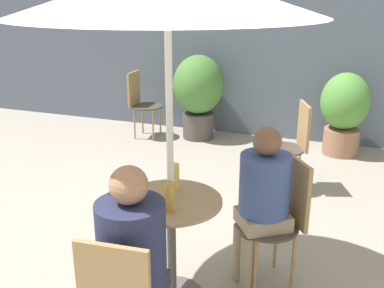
{
  "coord_description": "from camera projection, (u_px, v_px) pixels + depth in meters",
  "views": [
    {
      "loc": [
        1.12,
        -2.36,
        2.03
      ],
      "look_at": [
        0.1,
        0.45,
        1.0
      ],
      "focal_mm": 42.0,
      "sensor_mm": 36.0,
      "label": 1
    }
  ],
  "objects": [
    {
      "name": "storefront_wall",
      "position": [
        272.0,
        31.0,
        6.11
      ],
      "size": [
        10.0,
        0.06,
        3.0
      ],
      "color": "#4C5666",
      "rests_on": "ground_plane"
    },
    {
      "name": "cafe_table_near",
      "position": [
        171.0,
        231.0,
        2.96
      ],
      "size": [
        0.67,
        0.67,
        0.75
      ],
      "color": "#514C47",
      "rests_on": "ground_plane"
    },
    {
      "name": "bistro_chair_1",
      "position": [
        282.0,
        211.0,
        3.14
      ],
      "size": [
        0.5,
        0.49,
        0.94
      ],
      "rotation": [
        0.0,
        0.0,
        -0.96
      ],
      "color": "#42382D",
      "rests_on": "ground_plane"
    },
    {
      "name": "bistro_chair_2",
      "position": [
        294.0,
        139.0,
        4.65
      ],
      "size": [
        0.48,
        0.47,
        0.94
      ],
      "rotation": [
        0.0,
        0.0,
        5.08
      ],
      "color": "#42382D",
      "rests_on": "ground_plane"
    },
    {
      "name": "bistro_chair_3",
      "position": [
        140.0,
        99.0,
        6.38
      ],
      "size": [
        0.44,
        0.43,
        0.94
      ],
      "rotation": [
        0.0,
        0.0,
        1.62
      ],
      "color": "#42382D",
      "rests_on": "ground_plane"
    },
    {
      "name": "seated_person_0",
      "position": [
        133.0,
        256.0,
        2.31
      ],
      "size": [
        0.35,
        0.37,
        1.23
      ],
      "rotation": [
        0.0,
        0.0,
        3.22
      ],
      "color": "#2D2D33",
      "rests_on": "ground_plane"
    },
    {
      "name": "seated_person_1",
      "position": [
        262.0,
        195.0,
        3.05
      ],
      "size": [
        0.44,
        0.43,
        1.19
      ],
      "rotation": [
        0.0,
        0.0,
        -0.96
      ],
      "color": "gray",
      "rests_on": "ground_plane"
    },
    {
      "name": "beer_glass_0",
      "position": [
        175.0,
        177.0,
        3.01
      ],
      "size": [
        0.06,
        0.06,
        0.18
      ],
      "color": "#DBC65B",
      "rests_on": "cafe_table_near"
    },
    {
      "name": "beer_glass_1",
      "position": [
        169.0,
        197.0,
        2.71
      ],
      "size": [
        0.06,
        0.06,
        0.19
      ],
      "color": "#B28433",
      "rests_on": "cafe_table_near"
    },
    {
      "name": "potted_plant_0",
      "position": [
        198.0,
        91.0,
        6.29
      ],
      "size": [
        0.71,
        0.71,
        1.19
      ],
      "color": "#47423D",
      "rests_on": "ground_plane"
    },
    {
      "name": "potted_plant_1",
      "position": [
        344.0,
        110.0,
        5.68
      ],
      "size": [
        0.61,
        0.61,
        1.06
      ],
      "color": "#93664C",
      "rests_on": "ground_plane"
    }
  ]
}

